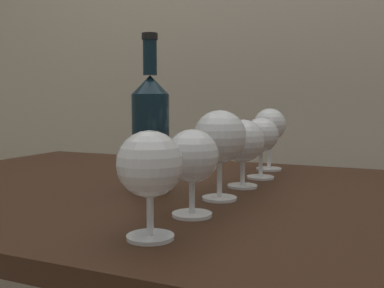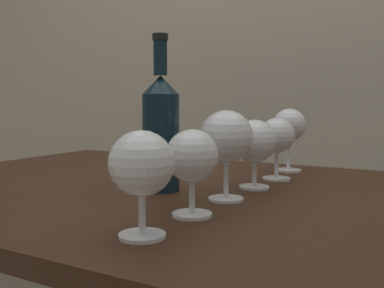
# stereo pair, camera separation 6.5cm
# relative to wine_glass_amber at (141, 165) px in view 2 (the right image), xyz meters

# --- Properties ---
(dining_table) EXTENTS (1.34, 0.84, 0.74)m
(dining_table) POSITION_rel_wine_glass_amber_xyz_m (-0.10, 0.31, -0.18)
(dining_table) COLOR #382114
(dining_table) RESTS_ON ground_plane
(wine_glass_amber) EXTENTS (0.08, 0.08, 0.14)m
(wine_glass_amber) POSITION_rel_wine_glass_amber_xyz_m (0.00, 0.00, 0.00)
(wine_glass_amber) COLOR white
(wine_glass_amber) RESTS_ON dining_table
(wine_glass_merlot) EXTENTS (0.08, 0.08, 0.13)m
(wine_glass_merlot) POSITION_rel_wine_glass_amber_xyz_m (0.00, 0.12, -0.01)
(wine_glass_merlot) COLOR white
(wine_glass_merlot) RESTS_ON dining_table
(wine_glass_cabernet) EXTENTS (0.09, 0.09, 0.16)m
(wine_glass_cabernet) POSITION_rel_wine_glass_amber_xyz_m (0.00, 0.24, 0.01)
(wine_glass_cabernet) COLOR white
(wine_glass_cabernet) RESTS_ON dining_table
(wine_glass_rose) EXTENTS (0.08, 0.08, 0.14)m
(wine_glass_rose) POSITION_rel_wine_glass_amber_xyz_m (0.01, 0.37, -0.00)
(wine_glass_rose) COLOR white
(wine_glass_rose) RESTS_ON dining_table
(wine_glass_chardonnay) EXTENTS (0.08, 0.08, 0.14)m
(wine_glass_chardonnay) POSITION_rel_wine_glass_amber_xyz_m (0.01, 0.48, 0.00)
(wine_glass_chardonnay) COLOR white
(wine_glass_chardonnay) RESTS_ON dining_table
(wine_glass_port) EXTENTS (0.08, 0.08, 0.15)m
(wine_glass_port) POSITION_rel_wine_glass_amber_xyz_m (-0.00, 0.61, 0.02)
(wine_glass_port) COLOR white
(wine_glass_port) RESTS_ON dining_table
(wine_bottle) EXTENTS (0.07, 0.07, 0.30)m
(wine_bottle) POSITION_rel_wine_glass_amber_xyz_m (-0.14, 0.26, 0.02)
(wine_bottle) COLOR #0F232D
(wine_bottle) RESTS_ON dining_table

